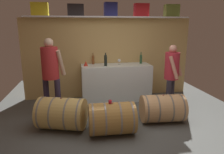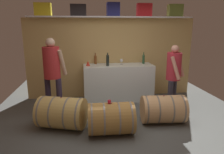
% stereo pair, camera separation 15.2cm
% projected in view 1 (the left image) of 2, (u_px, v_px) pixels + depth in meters
% --- Properties ---
extents(ground_plane, '(5.74, 7.50, 0.02)m').
position_uv_depth(ground_plane, '(120.00, 119.00, 4.50)').
color(ground_plane, '#525653').
extents(back_wall_panel, '(4.54, 0.10, 2.13)m').
position_uv_depth(back_wall_panel, '(109.00, 58.00, 5.79)').
color(back_wall_panel, tan).
rests_on(back_wall_panel, ground).
extents(high_shelf_board, '(4.17, 0.40, 0.03)m').
position_uv_depth(high_shelf_board, '(109.00, 17.00, 5.39)').
color(high_shelf_board, white).
rests_on(high_shelf_board, back_wall_panel).
extents(toolcase_yellow, '(0.40, 0.25, 0.31)m').
position_uv_depth(toolcase_yellow, '(40.00, 9.00, 5.08)').
color(toolcase_yellow, yellow).
rests_on(toolcase_yellow, high_shelf_board).
extents(toolcase_black, '(0.40, 0.31, 0.28)m').
position_uv_depth(toolcase_black, '(75.00, 10.00, 5.22)').
color(toolcase_black, black).
rests_on(toolcase_black, high_shelf_board).
extents(toolcase_navy, '(0.31, 0.27, 0.34)m').
position_uv_depth(toolcase_navy, '(111.00, 9.00, 5.36)').
color(toolcase_navy, navy).
rests_on(toolcase_navy, high_shelf_board).
extents(toolcase_red, '(0.38, 0.23, 0.33)m').
position_uv_depth(toolcase_red, '(141.00, 10.00, 5.49)').
color(toolcase_red, red).
rests_on(toolcase_red, high_shelf_board).
extents(toolcase_olive, '(0.39, 0.27, 0.32)m').
position_uv_depth(toolcase_olive, '(172.00, 11.00, 5.63)').
color(toolcase_olive, olive).
rests_on(toolcase_olive, high_shelf_board).
extents(work_cabinet, '(1.80, 0.63, 0.94)m').
position_uv_depth(work_cabinet, '(116.00, 82.00, 5.60)').
color(work_cabinet, white).
rests_on(work_cabinet, ground).
extents(wine_bottle_dark, '(0.08, 0.08, 0.33)m').
position_uv_depth(wine_bottle_dark, '(106.00, 60.00, 5.31)').
color(wine_bottle_dark, black).
rests_on(wine_bottle_dark, work_cabinet).
extents(wine_bottle_green, '(0.07, 0.07, 0.31)m').
position_uv_depth(wine_bottle_green, '(141.00, 59.00, 5.65)').
color(wine_bottle_green, '#2B5132').
rests_on(wine_bottle_green, work_cabinet).
extents(wine_bottle_amber, '(0.07, 0.07, 0.29)m').
position_uv_depth(wine_bottle_amber, '(93.00, 59.00, 5.58)').
color(wine_bottle_amber, brown).
rests_on(wine_bottle_amber, work_cabinet).
extents(wine_glass, '(0.08, 0.08, 0.15)m').
position_uv_depth(wine_glass, '(119.00, 61.00, 5.51)').
color(wine_glass, white).
rests_on(wine_glass, work_cabinet).
extents(red_funnel, '(0.11, 0.11, 0.13)m').
position_uv_depth(red_funnel, '(86.00, 63.00, 5.32)').
color(red_funnel, red).
rests_on(red_funnel, work_cabinet).
extents(wine_barrel_near, '(0.84, 0.61, 0.60)m').
position_uv_depth(wine_barrel_near, '(112.00, 118.00, 3.82)').
color(wine_barrel_near, '#A27538').
rests_on(wine_barrel_near, ground).
extents(wine_barrel_far, '(0.90, 0.62, 0.58)m').
position_uv_depth(wine_barrel_far, '(162.00, 108.00, 4.32)').
color(wine_barrel_far, tan).
rests_on(wine_barrel_far, ground).
extents(wine_barrel_flank, '(1.01, 0.84, 0.62)m').
position_uv_depth(wine_barrel_flank, '(62.00, 114.00, 4.01)').
color(wine_barrel_flank, tan).
rests_on(wine_barrel_flank, ground).
extents(tasting_cup, '(0.06, 0.06, 0.06)m').
position_uv_depth(tasting_cup, '(110.00, 102.00, 3.74)').
color(tasting_cup, red).
rests_on(tasting_cup, wine_barrel_near).
extents(winemaker_pouring, '(0.47, 0.49, 1.52)m').
position_uv_depth(winemaker_pouring, '(172.00, 71.00, 4.80)').
color(winemaker_pouring, '#312F3B').
rests_on(winemaker_pouring, ground).
extents(visitor_tasting, '(0.54, 0.48, 1.69)m').
position_uv_depth(visitor_tasting, '(51.00, 69.00, 4.51)').
color(visitor_tasting, '#30283F').
rests_on(visitor_tasting, ground).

